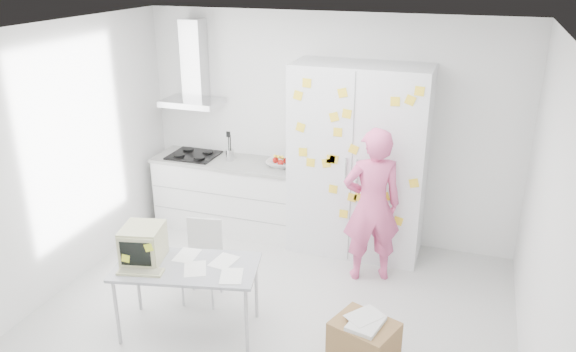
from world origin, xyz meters
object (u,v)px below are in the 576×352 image
(cardboard_box, at_px, (364,343))
(person, at_px, (372,206))
(desk, at_px, (159,254))
(chair, at_px, (203,255))

(cardboard_box, bearing_deg, person, 99.70)
(desk, height_order, chair, desk)
(person, relative_size, cardboard_box, 2.75)
(desk, bearing_deg, chair, 65.19)
(desk, relative_size, chair, 1.67)
(chair, bearing_deg, desk, -111.28)
(person, height_order, desk, person)
(person, relative_size, chair, 2.04)
(cardboard_box, bearing_deg, chair, 164.38)
(desk, xyz_separation_m, chair, (0.12, 0.58, -0.30))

